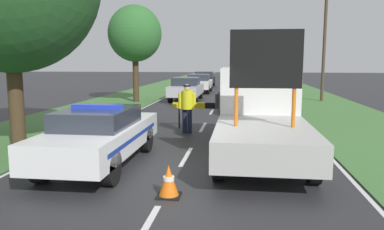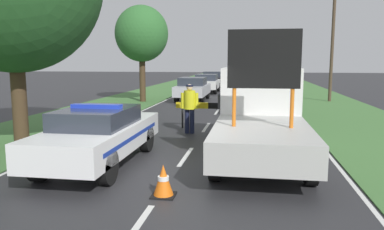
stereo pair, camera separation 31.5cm
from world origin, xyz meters
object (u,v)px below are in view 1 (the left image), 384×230
(work_truck, at_px, (260,112))
(roadside_tree_near_right, at_px, (135,34))
(police_car, at_px, (100,134))
(utility_pole, at_px, (325,31))
(queued_car_suv_grey, at_px, (249,96))
(road_barrier, at_px, (205,107))
(queued_car_sedan_silver, at_px, (186,88))
(traffic_cone_centre_front, at_px, (274,126))
(queued_car_van_white, at_px, (199,83))
(queued_car_sedan_black, at_px, (204,79))
(traffic_cone_near_police, at_px, (169,181))
(police_officer, at_px, (187,104))
(pedestrian_civilian, at_px, (223,105))

(work_truck, relative_size, roadside_tree_near_right, 0.97)
(police_car, relative_size, utility_pole, 0.56)
(queued_car_suv_grey, relative_size, roadside_tree_near_right, 0.64)
(work_truck, bearing_deg, road_barrier, -65.00)
(queued_car_sedan_silver, distance_m, roadside_tree_near_right, 4.80)
(roadside_tree_near_right, bearing_deg, traffic_cone_centre_front, -52.30)
(work_truck, distance_m, roadside_tree_near_right, 14.85)
(queued_car_sedan_silver, relative_size, queued_car_van_white, 1.07)
(police_car, xyz_separation_m, queued_car_suv_grey, (3.91, 10.32, 0.05))
(queued_car_sedan_silver, distance_m, queued_car_sedan_black, 13.58)
(police_car, bearing_deg, queued_car_van_white, 85.84)
(traffic_cone_near_police, bearing_deg, road_barrier, 89.97)
(queued_car_sedan_black, bearing_deg, roadside_tree_near_right, 78.79)
(queued_car_suv_grey, bearing_deg, police_car, 69.27)
(police_officer, xyz_separation_m, roadside_tree_near_right, (-4.71, 9.95, 3.22))
(work_truck, xyz_separation_m, traffic_cone_near_police, (-1.91, -3.70, -0.87))
(queued_car_van_white, relative_size, utility_pole, 0.49)
(police_officer, height_order, roadside_tree_near_right, roadside_tree_near_right)
(queued_car_suv_grey, xyz_separation_m, queued_car_van_white, (-3.84, 11.79, -0.03))
(traffic_cone_near_police, bearing_deg, traffic_cone_centre_front, 67.81)
(traffic_cone_near_police, distance_m, roadside_tree_near_right, 17.62)
(queued_car_suv_grey, xyz_separation_m, roadside_tree_near_right, (-7.06, 4.06, 3.44))
(utility_pole, bearing_deg, queued_car_sedan_black, 124.68)
(pedestrian_civilian, bearing_deg, police_officer, -155.11)
(police_officer, bearing_deg, traffic_cone_near_police, 99.93)
(road_barrier, xyz_separation_m, utility_pole, (6.63, 10.90, 3.66))
(queued_car_van_white, distance_m, utility_pole, 11.02)
(queued_car_sedan_black, xyz_separation_m, roadside_tree_near_right, (-2.96, -14.91, 3.46))
(pedestrian_civilian, bearing_deg, traffic_cone_near_police, -87.73)
(utility_pole, bearing_deg, police_officer, -121.00)
(road_barrier, distance_m, police_officer, 1.21)
(roadside_tree_near_right, bearing_deg, utility_pole, 9.56)
(queued_car_sedan_black, height_order, roadside_tree_near_right, roadside_tree_near_right)
(work_truck, xyz_separation_m, queued_car_sedan_black, (-4.21, 27.55, -0.36))
(road_barrier, xyz_separation_m, pedestrian_civilian, (0.74, -0.68, 0.18))
(road_barrier, xyz_separation_m, traffic_cone_centre_front, (2.54, -1.20, -0.47))
(work_truck, xyz_separation_m, traffic_cone_centre_front, (0.64, 2.54, -0.82))
(queued_car_suv_grey, height_order, queued_car_sedan_silver, queued_car_suv_grey)
(police_officer, bearing_deg, utility_pole, -115.96)
(work_truck, height_order, road_barrier, work_truck)
(police_car, bearing_deg, utility_pole, 57.94)
(police_officer, bearing_deg, police_car, 75.68)
(traffic_cone_centre_front, bearing_deg, work_truck, -104.09)
(police_car, xyz_separation_m, queued_car_sedan_black, (-0.19, 29.30, 0.03))
(work_truck, xyz_separation_m, roadside_tree_near_right, (-7.16, 12.64, 3.10))
(pedestrian_civilian, relative_size, queued_car_sedan_silver, 0.37)
(pedestrian_civilian, bearing_deg, queued_car_suv_grey, 87.63)
(road_barrier, bearing_deg, utility_pole, 66.56)
(queued_car_van_white, xyz_separation_m, queued_car_sedan_black, (-0.26, 7.19, 0.01))
(queued_car_sedan_black, distance_m, utility_pole, 16.12)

